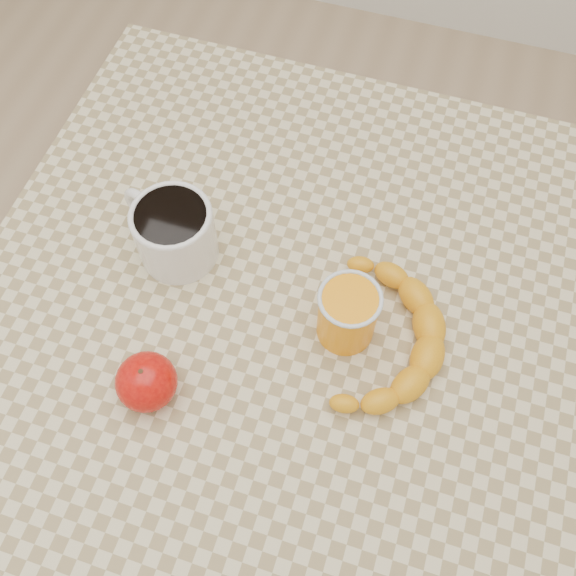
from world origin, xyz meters
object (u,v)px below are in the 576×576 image
(apple, at_px, (146,382))
(table, at_px, (288,325))
(banana, at_px, (384,338))
(orange_juice_glass, at_px, (348,314))
(coffee_mug, at_px, (173,230))

(apple, bearing_deg, table, 56.08)
(banana, bearing_deg, apple, -148.87)
(orange_juice_glass, relative_size, apple, 0.94)
(orange_juice_glass, height_order, apple, orange_juice_glass)
(table, relative_size, banana, 3.21)
(apple, bearing_deg, banana, 29.89)
(table, xyz_separation_m, orange_juice_glass, (0.08, -0.02, 0.13))
(table, bearing_deg, orange_juice_glass, -16.95)
(coffee_mug, height_order, banana, coffee_mug)
(orange_juice_glass, xyz_separation_m, apple, (-0.19, -0.14, -0.01))
(orange_juice_glass, height_order, banana, orange_juice_glass)
(banana, bearing_deg, coffee_mug, 171.31)
(coffee_mug, bearing_deg, banana, -9.93)
(table, distance_m, coffee_mug, 0.21)
(coffee_mug, height_order, orange_juice_glass, same)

